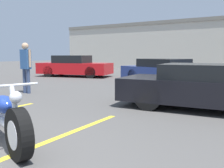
{
  "coord_description": "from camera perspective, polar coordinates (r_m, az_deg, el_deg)",
  "views": [
    {
      "loc": [
        3.44,
        -1.08,
        1.37
      ],
      "look_at": [
        0.89,
        2.96,
        0.8
      ],
      "focal_mm": 40.0,
      "sensor_mm": 36.0,
      "label": 1
    }
  ],
  "objects": [
    {
      "name": "parking_stripe_middle",
      "position": [
        3.74,
        -22.73,
        -15.15
      ],
      "size": [
        0.12,
        5.3,
        0.01
      ],
      "primitive_type": "cube",
      "color": "yellow",
      "rests_on": "ground"
    },
    {
      "name": "show_car_hood_open",
      "position": [
        6.61,
        22.2,
        -0.62
      ],
      "size": [
        4.67,
        2.18,
        2.07
      ],
      "rotation": [
        0.0,
        0.0,
        0.1
      ],
      "color": "black",
      "rests_on": "ground"
    },
    {
      "name": "spectator_midground",
      "position": [
        9.26,
        -19.1,
        4.51
      ],
      "size": [
        0.52,
        0.23,
        1.77
      ],
      "color": "#38476B",
      "rests_on": "ground"
    },
    {
      "name": "motorcycle",
      "position": [
        4.29,
        -24.31,
        -6.72
      ],
      "size": [
        2.35,
        1.02,
        0.98
      ],
      "rotation": [
        0.0,
        0.0,
        -0.33
      ],
      "color": "black",
      "rests_on": "ground"
    },
    {
      "name": "parked_car_left_row",
      "position": [
        15.68,
        -8.59,
        3.98
      ],
      "size": [
        4.77,
        2.82,
        1.3
      ],
      "rotation": [
        0.0,
        0.0,
        0.25
      ],
      "color": "red",
      "rests_on": "ground"
    },
    {
      "name": "far_building",
      "position": [
        24.0,
        24.27,
        8.51
      ],
      "size": [
        32.0,
        4.2,
        4.4
      ],
      "color": "beige",
      "rests_on": "ground"
    },
    {
      "name": "parked_car_mid_left_row",
      "position": [
        11.84,
        12.2,
        2.75
      ],
      "size": [
        4.93,
        3.28,
        1.17
      ],
      "rotation": [
        0.0,
        0.0,
        -0.37
      ],
      "color": "navy",
      "rests_on": "ground"
    }
  ]
}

